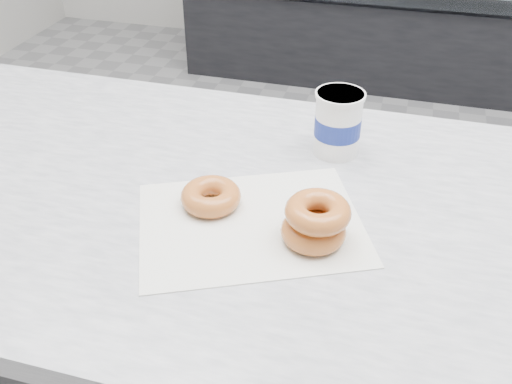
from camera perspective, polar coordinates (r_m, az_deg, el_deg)
ground at (r=1.96m, az=7.88°, el=-12.68°), size 5.00×5.00×0.00m
wax_paper at (r=0.88m, az=-0.53°, el=-3.13°), size 0.42×0.38×0.00m
donut_single at (r=0.91m, az=-4.54°, el=-0.43°), size 0.11×0.11×0.03m
donut_stack at (r=0.83m, az=5.98°, el=-2.94°), size 0.14×0.14×0.07m
coffee_cup at (r=1.04m, az=8.19°, el=6.89°), size 0.11×0.11×0.12m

